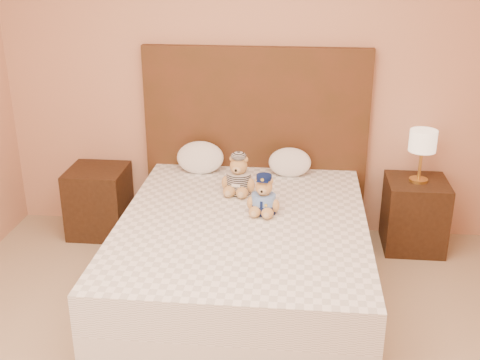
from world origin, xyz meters
name	(u,v)px	position (x,y,z in m)	size (l,w,h in m)	color
room_walls	(228,40)	(0.00, 0.46, 1.81)	(4.04, 4.52, 2.72)	tan
bed	(243,256)	(0.00, 1.20, 0.28)	(1.60, 2.00, 0.55)	white
headboard	(255,142)	(0.00, 2.21, 0.75)	(1.75, 0.08, 1.50)	#522A18
nightstand_left	(99,201)	(-1.25, 2.00, 0.28)	(0.45, 0.45, 0.55)	#341F10
nightstand_right	(414,214)	(1.25, 2.00, 0.28)	(0.45, 0.45, 0.55)	#341F10
lamp	(423,143)	(1.25, 2.00, 0.85)	(0.20, 0.20, 0.40)	gold
teddy_police	(264,194)	(0.13, 1.31, 0.68)	(0.23, 0.22, 0.27)	#C2814B
teddy_prisoner	(239,174)	(-0.07, 1.63, 0.69)	(0.26, 0.24, 0.29)	#C2814B
pillow_left	(200,156)	(-0.42, 2.03, 0.68)	(0.37, 0.24, 0.26)	white
pillow_right	(290,161)	(0.28, 2.03, 0.66)	(0.32, 0.21, 0.23)	white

